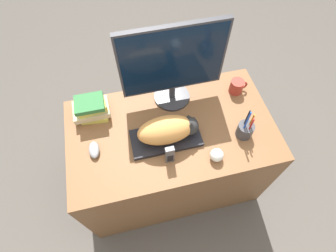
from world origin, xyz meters
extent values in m
plane|color=#4C4742|center=(0.00, 0.00, 0.00)|extent=(12.00, 12.00, 0.00)
cube|color=brown|center=(0.00, 0.34, 0.36)|extent=(1.20, 0.69, 0.72)
cube|color=black|center=(-0.05, 0.28, 0.73)|extent=(0.39, 0.18, 0.02)
ellipsoid|color=#D18C47|center=(-0.05, 0.28, 0.82)|extent=(0.31, 0.15, 0.15)
sphere|color=#262626|center=(0.08, 0.28, 0.81)|extent=(0.10, 0.10, 0.10)
cone|color=#262626|center=(0.08, 0.26, 0.86)|extent=(0.04, 0.04, 0.04)
cone|color=#262626|center=(0.08, 0.31, 0.86)|extent=(0.04, 0.04, 0.04)
cylinder|color=#333338|center=(0.06, 0.56, 0.73)|extent=(0.22, 0.22, 0.02)
cylinder|color=#333338|center=(0.06, 0.56, 0.78)|extent=(0.04, 0.04, 0.10)
cube|color=#333338|center=(0.06, 0.56, 1.03)|extent=(0.57, 0.03, 0.42)
cube|color=black|center=(0.06, 0.56, 1.03)|extent=(0.55, 0.01, 0.40)
ellipsoid|color=gray|center=(-0.44, 0.30, 0.74)|extent=(0.06, 0.10, 0.04)
cylinder|color=#9E2D23|center=(0.46, 0.52, 0.76)|extent=(0.08, 0.08, 0.09)
torus|color=#9E2D23|center=(0.50, 0.52, 0.76)|extent=(0.06, 0.01, 0.06)
cylinder|color=#38383D|center=(0.39, 0.21, 0.76)|extent=(0.09, 0.09, 0.09)
cylinder|color=orange|center=(0.41, 0.22, 0.83)|extent=(0.01, 0.01, 0.14)
cylinder|color=black|center=(0.38, 0.23, 0.84)|extent=(0.01, 0.01, 0.17)
cylinder|color=#1E47B2|center=(0.37, 0.21, 0.85)|extent=(0.01, 0.01, 0.19)
cylinder|color=#B21E1E|center=(0.39, 0.19, 0.83)|extent=(0.01, 0.01, 0.14)
sphere|color=silver|center=(0.19, 0.11, 0.75)|extent=(0.07, 0.07, 0.07)
cube|color=#4C4C51|center=(-0.06, 0.16, 0.78)|extent=(0.05, 0.03, 0.13)
cube|color=black|center=(-0.06, 0.14, 0.76)|extent=(0.03, 0.00, 0.06)
cube|color=#CCC14C|center=(-0.42, 0.54, 0.74)|extent=(0.17, 0.13, 0.03)
cube|color=#C6B284|center=(-0.43, 0.55, 0.77)|extent=(0.21, 0.15, 0.04)
cube|color=#CCC14C|center=(-0.42, 0.55, 0.81)|extent=(0.17, 0.14, 0.04)
cube|color=#2D6B38|center=(-0.42, 0.54, 0.84)|extent=(0.16, 0.13, 0.03)
camera|label=1|loc=(-0.20, -0.41, 2.00)|focal=28.00mm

